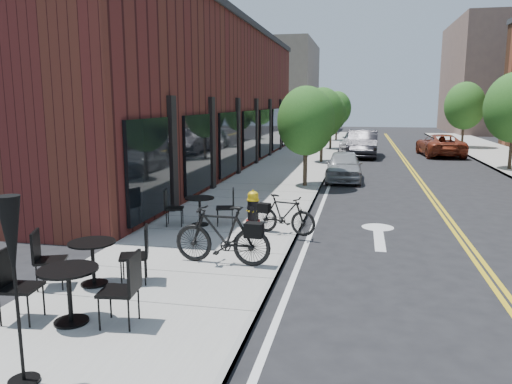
# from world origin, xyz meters

# --- Properties ---
(ground) EXTENTS (120.00, 120.00, 0.00)m
(ground) POSITION_xyz_m (0.00, 0.00, 0.00)
(ground) COLOR black
(ground) RESTS_ON ground
(sidewalk_near) EXTENTS (4.00, 70.00, 0.12)m
(sidewalk_near) POSITION_xyz_m (-2.00, 10.00, 0.06)
(sidewalk_near) COLOR #9E9B93
(sidewalk_near) RESTS_ON ground
(building_near) EXTENTS (5.00, 28.00, 7.00)m
(building_near) POSITION_xyz_m (-6.50, 14.00, 3.50)
(building_near) COLOR #4E1B19
(building_near) RESTS_ON ground
(bg_building_left) EXTENTS (8.00, 14.00, 10.00)m
(bg_building_left) POSITION_xyz_m (-8.00, 48.00, 5.00)
(bg_building_left) COLOR #726656
(bg_building_left) RESTS_ON ground
(bg_building_right) EXTENTS (10.00, 16.00, 12.00)m
(bg_building_right) POSITION_xyz_m (16.00, 50.00, 6.00)
(bg_building_right) COLOR brown
(bg_building_right) RESTS_ON ground
(tree_near_a) EXTENTS (2.20, 2.20, 3.81)m
(tree_near_a) POSITION_xyz_m (-0.60, 9.00, 2.60)
(tree_near_a) COLOR #382B1E
(tree_near_a) RESTS_ON sidewalk_near
(tree_near_b) EXTENTS (2.30, 2.30, 3.98)m
(tree_near_b) POSITION_xyz_m (-0.60, 17.00, 2.71)
(tree_near_b) COLOR #382B1E
(tree_near_b) RESTS_ON sidewalk_near
(tree_near_c) EXTENTS (2.10, 2.10, 3.67)m
(tree_near_c) POSITION_xyz_m (-0.60, 25.00, 2.53)
(tree_near_c) COLOR #382B1E
(tree_near_c) RESTS_ON sidewalk_near
(tree_near_d) EXTENTS (2.40, 2.40, 4.11)m
(tree_near_d) POSITION_xyz_m (-0.60, 33.00, 2.79)
(tree_near_d) COLOR #382B1E
(tree_near_d) RESTS_ON sidewalk_near
(tree_far_c) EXTENTS (2.80, 2.80, 4.62)m
(tree_far_c) POSITION_xyz_m (8.60, 28.00, 3.06)
(tree_far_c) COLOR #382B1E
(tree_far_c) RESTS_ON sidewalk_far
(fire_hydrant) EXTENTS (0.44, 0.44, 0.88)m
(fire_hydrant) POSITION_xyz_m (-1.30, 2.70, 0.54)
(fire_hydrant) COLOR maroon
(fire_hydrant) RESTS_ON sidewalk_near
(bicycle_left) EXTENTS (2.02, 0.67, 1.19)m
(bicycle_left) POSITION_xyz_m (-1.16, -0.87, 0.72)
(bicycle_left) COLOR black
(bicycle_left) RESTS_ON sidewalk_near
(bicycle_right) EXTENTS (1.69, 0.84, 0.98)m
(bicycle_right) POSITION_xyz_m (-0.30, 1.65, 0.61)
(bicycle_right) COLOR black
(bicycle_right) RESTS_ON sidewalk_near
(bistro_set_a) EXTENTS (2.03, 0.96, 1.08)m
(bistro_set_a) POSITION_xyz_m (-2.60, -3.95, 0.66)
(bistro_set_a) COLOR black
(bistro_set_a) RESTS_ON sidewalk_near
(bistro_set_b) EXTENTS (1.93, 1.14, 1.02)m
(bistro_set_b) POSITION_xyz_m (-3.08, -2.45, 0.63)
(bistro_set_b) COLOR black
(bistro_set_b) RESTS_ON sidewalk_near
(bistro_set_c) EXTENTS (1.83, 0.94, 0.96)m
(bistro_set_c) POSITION_xyz_m (-2.60, 2.09, 0.60)
(bistro_set_c) COLOR black
(bistro_set_c) RESTS_ON sidewalk_near
(patio_umbrella) EXTENTS (0.36, 0.36, 2.20)m
(patio_umbrella) POSITION_xyz_m (-2.24, -5.50, 1.70)
(patio_umbrella) COLOR black
(patio_umbrella) RESTS_ON sidewalk_near
(parked_car_a) EXTENTS (1.59, 3.76, 1.27)m
(parked_car_a) POSITION_xyz_m (0.80, 11.33, 0.63)
(parked_car_a) COLOR #929599
(parked_car_a) RESTS_ON ground
(parked_car_b) EXTENTS (1.88, 5.02, 1.64)m
(parked_car_b) POSITION_xyz_m (1.60, 21.09, 0.82)
(parked_car_b) COLOR black
(parked_car_b) RESTS_ON ground
(parked_car_c) EXTENTS (2.49, 4.95, 1.38)m
(parked_car_c) POSITION_xyz_m (1.24, 24.87, 0.69)
(parked_car_c) COLOR silver
(parked_car_c) RESTS_ON ground
(parked_car_far) EXTENTS (2.65, 5.10, 1.37)m
(parked_car_far) POSITION_xyz_m (6.30, 22.53, 0.69)
(parked_car_far) COLOR maroon
(parked_car_far) RESTS_ON ground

